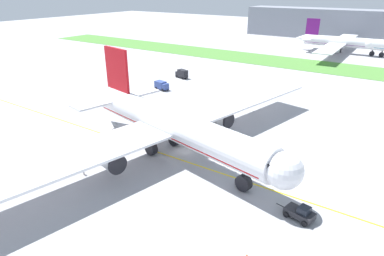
{
  "coord_description": "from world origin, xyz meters",
  "views": [
    {
      "loc": [
        35.94,
        -49.85,
        31.43
      ],
      "look_at": [
        -0.29,
        3.33,
        4.13
      ],
      "focal_mm": 31.5,
      "sensor_mm": 36.0,
      "label": 1
    }
  ],
  "objects_px": {
    "parked_airliner_far_left": "(341,42)",
    "traffic_cone_near_nose": "(247,255)",
    "airliner_foreground": "(172,125)",
    "ground_crew_marshaller_front": "(194,140)",
    "ground_crew_wingwalker_port": "(83,170)",
    "service_truck_baggage_loader": "(162,85)",
    "service_truck_fuel_bowser": "(182,74)",
    "pushback_tug": "(300,213)"
  },
  "relations": [
    {
      "from": "parked_airliner_far_left",
      "to": "traffic_cone_near_nose",
      "type": "bearing_deg",
      "value": -81.72
    },
    {
      "from": "airliner_foreground",
      "to": "parked_airliner_far_left",
      "type": "xyz_separation_m",
      "value": [
        2.54,
        135.41,
        -1.01
      ]
    },
    {
      "from": "ground_crew_marshaller_front",
      "to": "parked_airliner_far_left",
      "type": "bearing_deg",
      "value": 89.4
    },
    {
      "from": "ground_crew_wingwalker_port",
      "to": "service_truck_baggage_loader",
      "type": "distance_m",
      "value": 54.48
    },
    {
      "from": "service_truck_baggage_loader",
      "to": "airliner_foreground",
      "type": "bearing_deg",
      "value": -48.35
    },
    {
      "from": "traffic_cone_near_nose",
      "to": "service_truck_baggage_loader",
      "type": "height_order",
      "value": "service_truck_baggage_loader"
    },
    {
      "from": "ground_crew_wingwalker_port",
      "to": "service_truck_fuel_bowser",
      "type": "distance_m",
      "value": 70.54
    },
    {
      "from": "airliner_foreground",
      "to": "parked_airliner_far_left",
      "type": "distance_m",
      "value": 135.44
    },
    {
      "from": "ground_crew_wingwalker_port",
      "to": "ground_crew_marshaller_front",
      "type": "distance_m",
      "value": 23.48
    },
    {
      "from": "ground_crew_wingwalker_port",
      "to": "parked_airliner_far_left",
      "type": "xyz_separation_m",
      "value": [
        10.84,
        150.73,
        4.5
      ]
    },
    {
      "from": "traffic_cone_near_nose",
      "to": "parked_airliner_far_left",
      "type": "bearing_deg",
      "value": 98.28
    },
    {
      "from": "ground_crew_wingwalker_port",
      "to": "ground_crew_marshaller_front",
      "type": "height_order",
      "value": "ground_crew_marshaller_front"
    },
    {
      "from": "ground_crew_wingwalker_port",
      "to": "traffic_cone_near_nose",
      "type": "bearing_deg",
      "value": -2.84
    },
    {
      "from": "ground_crew_marshaller_front",
      "to": "service_truck_fuel_bowser",
      "type": "relative_size",
      "value": 0.29
    },
    {
      "from": "ground_crew_wingwalker_port",
      "to": "parked_airliner_far_left",
      "type": "bearing_deg",
      "value": 85.89
    },
    {
      "from": "ground_crew_marshaller_front",
      "to": "parked_airliner_far_left",
      "type": "relative_size",
      "value": 0.02
    },
    {
      "from": "airliner_foreground",
      "to": "traffic_cone_near_nose",
      "type": "relative_size",
      "value": 151.21
    },
    {
      "from": "traffic_cone_near_nose",
      "to": "parked_airliner_far_left",
      "type": "xyz_separation_m",
      "value": [
        -22.17,
        152.37,
        5.16
      ]
    },
    {
      "from": "pushback_tug",
      "to": "service_truck_baggage_loader",
      "type": "bearing_deg",
      "value": 145.49
    },
    {
      "from": "parked_airliner_far_left",
      "to": "ground_crew_wingwalker_port",
      "type": "bearing_deg",
      "value": -94.11
    },
    {
      "from": "ground_crew_wingwalker_port",
      "to": "service_truck_baggage_loader",
      "type": "bearing_deg",
      "value": 114.14
    },
    {
      "from": "ground_crew_wingwalker_port",
      "to": "traffic_cone_near_nose",
      "type": "distance_m",
      "value": 33.06
    },
    {
      "from": "pushback_tug",
      "to": "ground_crew_marshaller_front",
      "type": "relative_size",
      "value": 3.7
    },
    {
      "from": "traffic_cone_near_nose",
      "to": "service_truck_fuel_bowser",
      "type": "xyz_separation_m",
      "value": [
        -58.69,
        67.33,
        1.37
      ]
    },
    {
      "from": "ground_crew_marshaller_front",
      "to": "traffic_cone_near_nose",
      "type": "xyz_separation_m",
      "value": [
        23.53,
        -23.12,
        -0.72
      ]
    },
    {
      "from": "traffic_cone_near_nose",
      "to": "pushback_tug",
      "type": "bearing_deg",
      "value": 74.63
    },
    {
      "from": "service_truck_baggage_loader",
      "to": "parked_airliner_far_left",
      "type": "distance_m",
      "value": 106.38
    },
    {
      "from": "airliner_foreground",
      "to": "service_truck_fuel_bowser",
      "type": "bearing_deg",
      "value": 124.01
    },
    {
      "from": "airliner_foreground",
      "to": "service_truck_fuel_bowser",
      "type": "distance_m",
      "value": 60.95
    },
    {
      "from": "ground_crew_marshaller_front",
      "to": "traffic_cone_near_nose",
      "type": "bearing_deg",
      "value": -44.49
    },
    {
      "from": "traffic_cone_near_nose",
      "to": "service_truck_fuel_bowser",
      "type": "height_order",
      "value": "service_truck_fuel_bowser"
    },
    {
      "from": "service_truck_fuel_bowser",
      "to": "traffic_cone_near_nose",
      "type": "bearing_deg",
      "value": -48.92
    },
    {
      "from": "ground_crew_wingwalker_port",
      "to": "service_truck_baggage_loader",
      "type": "relative_size",
      "value": 0.31
    },
    {
      "from": "ground_crew_marshaller_front",
      "to": "service_truck_baggage_loader",
      "type": "distance_m",
      "value": 42.49
    },
    {
      "from": "airliner_foreground",
      "to": "parked_airliner_far_left",
      "type": "bearing_deg",
      "value": 88.92
    },
    {
      "from": "ground_crew_wingwalker_port",
      "to": "traffic_cone_near_nose",
      "type": "xyz_separation_m",
      "value": [
        33.01,
        -1.64,
        -0.66
      ]
    },
    {
      "from": "traffic_cone_near_nose",
      "to": "airliner_foreground",
      "type": "bearing_deg",
      "value": 145.53
    },
    {
      "from": "pushback_tug",
      "to": "ground_crew_marshaller_front",
      "type": "xyz_separation_m",
      "value": [
        -26.62,
        11.91,
        -0.02
      ]
    },
    {
      "from": "ground_crew_wingwalker_port",
      "to": "airliner_foreground",
      "type": "bearing_deg",
      "value": 61.56
    },
    {
      "from": "traffic_cone_near_nose",
      "to": "service_truck_fuel_bowser",
      "type": "bearing_deg",
      "value": 131.08
    },
    {
      "from": "airliner_foreground",
      "to": "service_truck_baggage_loader",
      "type": "bearing_deg",
      "value": 131.65
    },
    {
      "from": "pushback_tug",
      "to": "traffic_cone_near_nose",
      "type": "relative_size",
      "value": 10.5
    }
  ]
}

